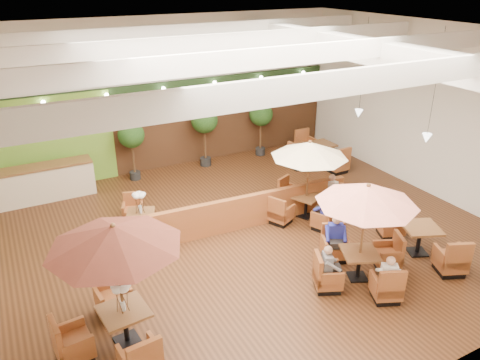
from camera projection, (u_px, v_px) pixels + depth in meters
room at (226, 100)px, 12.77m from camera, size 14.04×14.00×5.52m
service_counter at (46, 182)px, 15.15m from camera, size 3.00×0.75×1.18m
booth_divider at (237, 213)px, 13.39m from camera, size 7.23×0.60×1.00m
table_0 at (114, 261)px, 8.64m from camera, size 2.63×2.72×2.74m
table_1 at (365, 215)px, 10.72m from camera, size 2.65×2.65×2.54m
table_2 at (308, 165)px, 13.60m from camera, size 2.56×2.56×2.45m
table_3 at (141, 218)px, 13.15m from camera, size 0.98×2.41×1.45m
table_4 at (419, 240)px, 12.28m from camera, size 1.18×2.87×1.01m
table_5 at (314, 155)px, 17.96m from camera, size 1.82×2.71×1.02m
topiary_0 at (131, 137)px, 16.18m from camera, size 0.92×0.92×2.13m
topiary_1 at (204, 122)px, 17.32m from camera, size 1.00×1.00×2.31m
topiary_2 at (261, 116)px, 18.40m from camera, size 0.93×0.93×2.17m
diner_0 at (388, 273)px, 10.39m from camera, size 0.41×0.40×0.71m
diner_1 at (336, 234)px, 11.87m from camera, size 0.44×0.42×0.78m
diner_2 at (329, 263)px, 10.74m from camera, size 0.38×0.40×0.71m
diner_3 at (325, 206)px, 13.27m from camera, size 0.43×0.42×0.76m
diner_4 at (330, 189)px, 14.38m from camera, size 0.37×0.40×0.73m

